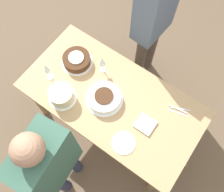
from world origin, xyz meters
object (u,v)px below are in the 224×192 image
(cake_center_white, at_px, (104,98))
(person_watching, at_px, (52,164))
(wine_glass_near, at_px, (102,61))
(person_cutting, at_px, (154,16))
(cake_front_chocolate, at_px, (77,60))
(wine_glass_far, at_px, (47,69))
(cake_back_decorated, at_px, (61,95))

(cake_center_white, distance_m, person_watching, 0.70)
(wine_glass_near, bearing_deg, person_cutting, -102.36)
(cake_center_white, distance_m, wine_glass_near, 0.31)
(cake_front_chocolate, xyz_separation_m, wine_glass_near, (-0.24, -0.07, 0.12))
(wine_glass_near, height_order, wine_glass_far, wine_glass_near)
(cake_back_decorated, xyz_separation_m, wine_glass_far, (0.22, -0.09, 0.08))
(cake_front_chocolate, distance_m, wine_glass_near, 0.28)
(wine_glass_far, bearing_deg, cake_back_decorated, 157.25)
(cake_front_chocolate, relative_size, wine_glass_near, 1.32)
(cake_center_white, xyz_separation_m, cake_front_chocolate, (0.42, -0.15, 0.00))
(person_watching, bearing_deg, cake_center_white, -2.68)
(cake_back_decorated, relative_size, wine_glass_near, 1.13)
(cake_back_decorated, xyz_separation_m, person_cutting, (-0.26, -1.03, 0.18))
(wine_glass_near, height_order, person_watching, person_watching)
(cake_back_decorated, distance_m, person_watching, 0.61)
(wine_glass_near, bearing_deg, wine_glass_far, 43.74)
(wine_glass_near, height_order, person_cutting, person_cutting)
(cake_center_white, distance_m, cake_front_chocolate, 0.45)
(cake_back_decorated, relative_size, wine_glass_far, 1.15)
(cake_center_white, height_order, person_watching, person_watching)
(cake_front_chocolate, xyz_separation_m, cake_back_decorated, (-0.12, 0.35, 0.02))
(cake_front_chocolate, xyz_separation_m, wine_glass_far, (0.10, 0.26, 0.10))
(cake_front_chocolate, relative_size, wine_glass_far, 1.35)
(wine_glass_near, xyz_separation_m, wine_glass_far, (0.35, 0.33, -0.01))
(person_cutting, xyz_separation_m, person_watching, (-0.09, 1.51, -0.04))
(person_cutting, relative_size, person_watching, 1.03)
(person_cutting, distance_m, person_watching, 1.51)
(cake_front_chocolate, relative_size, cake_back_decorated, 1.18)
(person_watching, bearing_deg, wine_glass_near, 7.43)
(cake_back_decorated, bearing_deg, cake_center_white, -146.57)
(cake_front_chocolate, bearing_deg, cake_center_white, 159.94)
(wine_glass_near, distance_m, person_watching, 0.93)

